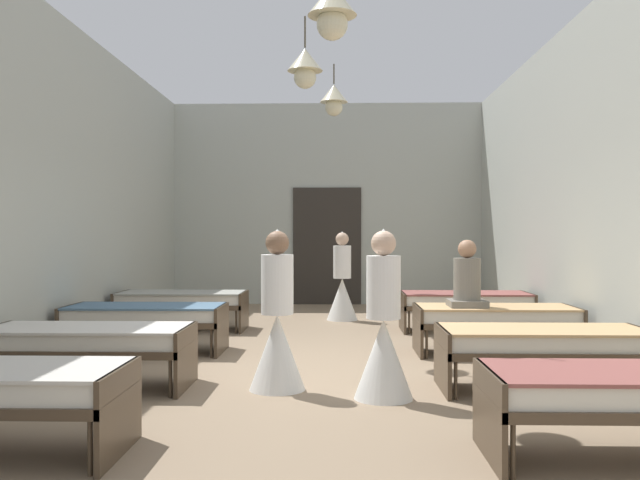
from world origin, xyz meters
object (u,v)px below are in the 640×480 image
(bed_right_row_1, at_px, (544,343))
(bed_left_row_2, at_px, (146,316))
(bed_right_row_2, at_px, (495,317))
(patient_seated_primary, at_px, (467,282))
(bed_right_row_3, at_px, (465,302))
(nurse_mid_aisle, at_px, (277,333))
(nurse_far_aisle, at_px, (342,288))
(bed_right_row_0, at_px, (636,392))
(nurse_near_aisle, at_px, (383,338))
(bed_left_row_1, at_px, (88,341))
(bed_left_row_3, at_px, (182,301))

(bed_right_row_1, distance_m, bed_left_row_2, 4.64)
(bed_right_row_2, distance_m, patient_seated_primary, 0.56)
(bed_right_row_2, bearing_deg, bed_right_row_3, 90.00)
(nurse_mid_aisle, height_order, patient_seated_primary, nurse_mid_aisle)
(bed_right_row_1, relative_size, bed_right_row_2, 1.00)
(nurse_far_aisle, bearing_deg, bed_right_row_2, 20.76)
(bed_right_row_0, xyz_separation_m, bed_left_row_2, (-4.23, 3.80, 0.00))
(bed_right_row_0, height_order, bed_right_row_2, same)
(nurse_near_aisle, distance_m, nurse_far_aisle, 5.38)
(bed_right_row_1, relative_size, patient_seated_primary, 2.38)
(nurse_mid_aisle, relative_size, patient_seated_primary, 1.86)
(bed_left_row_2, xyz_separation_m, patient_seated_primary, (3.88, -0.06, 0.43))
(bed_right_row_3, bearing_deg, nurse_far_aisle, 145.73)
(nurse_mid_aisle, xyz_separation_m, patient_seated_primary, (2.10, 1.86, 0.34))
(bed_left_row_2, bearing_deg, bed_right_row_3, 24.16)
(nurse_mid_aisle, bearing_deg, bed_left_row_1, -3.55)
(bed_right_row_1, bearing_deg, bed_right_row_3, 90.00)
(bed_right_row_1, distance_m, nurse_mid_aisle, 2.45)
(bed_left_row_2, bearing_deg, bed_left_row_1, -90.00)
(nurse_mid_aisle, bearing_deg, bed_left_row_2, -50.05)
(bed_right_row_3, distance_m, nurse_far_aisle, 2.21)
(bed_right_row_0, xyz_separation_m, bed_right_row_2, (0.00, 3.80, 0.00))
(nurse_far_aisle, bearing_deg, bed_left_row_1, -34.93)
(bed_left_row_3, xyz_separation_m, nurse_mid_aisle, (1.78, -3.82, 0.09))
(bed_right_row_1, relative_size, bed_left_row_3, 1.00)
(bed_left_row_1, relative_size, bed_left_row_3, 1.00)
(nurse_mid_aisle, bearing_deg, patient_seated_primary, -141.34)
(bed_right_row_0, bearing_deg, bed_left_row_1, 155.84)
(bed_right_row_1, relative_size, bed_right_row_3, 1.00)
(bed_left_row_1, bearing_deg, bed_right_row_0, -24.16)
(nurse_mid_aisle, bearing_deg, bed_right_row_0, 139.64)
(bed_right_row_0, height_order, bed_right_row_3, same)
(bed_right_row_1, height_order, bed_left_row_2, same)
(nurse_far_aisle, xyz_separation_m, patient_seated_primary, (1.47, -3.20, 0.34))
(bed_right_row_0, relative_size, nurse_mid_aisle, 1.28)
(bed_right_row_2, bearing_deg, bed_left_row_2, 180.00)
(bed_right_row_2, bearing_deg, patient_seated_primary, -171.00)
(patient_seated_primary, bearing_deg, bed_left_row_1, -154.60)
(bed_right_row_1, distance_m, patient_seated_primary, 1.93)
(bed_right_row_1, distance_m, bed_right_row_2, 1.90)
(bed_left_row_1, relative_size, bed_right_row_3, 1.00)
(bed_left_row_1, bearing_deg, bed_right_row_2, 24.16)
(bed_right_row_3, height_order, patient_seated_primary, patient_seated_primary)
(bed_right_row_2, height_order, bed_left_row_3, same)
(bed_left_row_3, height_order, nurse_mid_aisle, nurse_mid_aisle)
(bed_left_row_3, bearing_deg, bed_right_row_2, -24.16)
(bed_right_row_0, distance_m, bed_right_row_2, 3.80)
(bed_right_row_2, distance_m, bed_right_row_3, 1.90)
(bed_right_row_0, bearing_deg, nurse_near_aisle, 133.57)
(bed_right_row_3, xyz_separation_m, patient_seated_primary, (-0.35, -1.96, 0.43))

